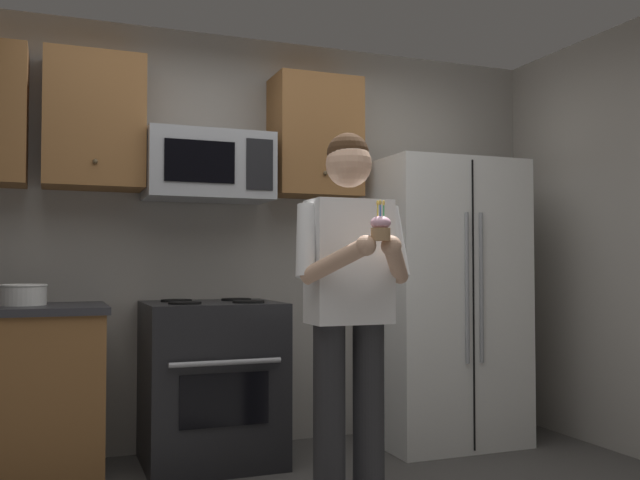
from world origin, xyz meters
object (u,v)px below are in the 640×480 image
at_px(cupcake, 381,228).
at_px(person, 350,295).
at_px(oven_range, 211,382).
at_px(microwave, 208,167).
at_px(bowl_large_white, 23,294).
at_px(refrigerator, 442,301).

bearing_deg(cupcake, person, 90.00).
distance_m(oven_range, microwave, 1.26).
xyz_separation_m(microwave, bowl_large_white, (-1.00, -0.07, -0.74)).
height_order(refrigerator, cupcake, refrigerator).
bearing_deg(oven_range, refrigerator, -1.50).
bearing_deg(cupcake, microwave, 107.18).
bearing_deg(microwave, oven_range, -90.02).
xyz_separation_m(refrigerator, bowl_large_white, (-2.50, 0.09, 0.08)).
xyz_separation_m(bowl_large_white, cupcake, (1.45, -1.36, 0.31)).
xyz_separation_m(microwave, person, (0.44, -1.10, -0.72)).
xyz_separation_m(oven_range, cupcake, (0.44, -1.31, 0.83)).
bearing_deg(bowl_large_white, person, -35.51).
bearing_deg(person, cupcake, -90.00).
bearing_deg(refrigerator, bowl_large_white, 177.93).
relative_size(oven_range, bowl_large_white, 3.83).
bearing_deg(microwave, cupcake, -72.82).
xyz_separation_m(microwave, cupcake, (0.44, -1.43, -0.43)).
bearing_deg(person, bowl_large_white, 144.49).
bearing_deg(refrigerator, oven_range, 178.50).
relative_size(microwave, person, 0.42).
height_order(oven_range, refrigerator, refrigerator).
relative_size(bowl_large_white, person, 0.14).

